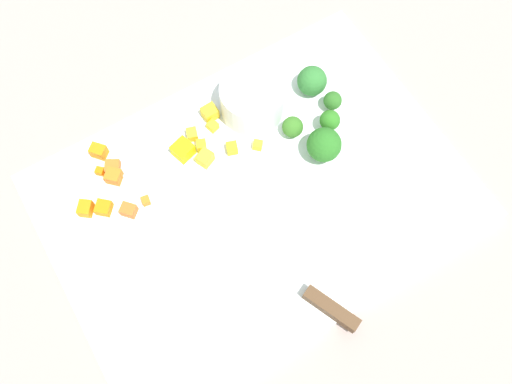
# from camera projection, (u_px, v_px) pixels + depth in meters

# --- Properties ---
(ground_plane) EXTENTS (4.00, 4.00, 0.00)m
(ground_plane) POSITION_uv_depth(u_px,v_px,m) (256.00, 198.00, 0.67)
(ground_plane) COLOR #A28D85
(cutting_board) EXTENTS (0.50, 0.36, 0.01)m
(cutting_board) POSITION_uv_depth(u_px,v_px,m) (256.00, 197.00, 0.67)
(cutting_board) COLOR white
(cutting_board) RESTS_ON ground_plane
(prep_bowl) EXTENTS (0.08, 0.08, 0.05)m
(prep_bowl) POSITION_uv_depth(u_px,v_px,m) (252.00, 99.00, 0.68)
(prep_bowl) COLOR white
(prep_bowl) RESTS_ON cutting_board
(chef_knife) EXTENTS (0.16, 0.34, 0.02)m
(chef_knife) POSITION_uv_depth(u_px,v_px,m) (268.00, 268.00, 0.62)
(chef_knife) COLOR silver
(chef_knife) RESTS_ON cutting_board
(carrot_dice_0) EXTENTS (0.02, 0.02, 0.01)m
(carrot_dice_0) POSITION_uv_depth(u_px,v_px,m) (113.00, 167.00, 0.67)
(carrot_dice_0) COLOR orange
(carrot_dice_0) RESTS_ON cutting_board
(carrot_dice_1) EXTENTS (0.03, 0.03, 0.02)m
(carrot_dice_1) POSITION_uv_depth(u_px,v_px,m) (114.00, 176.00, 0.66)
(carrot_dice_1) COLOR orange
(carrot_dice_1) RESTS_ON cutting_board
(carrot_dice_2) EXTENTS (0.01, 0.01, 0.01)m
(carrot_dice_2) POSITION_uv_depth(u_px,v_px,m) (100.00, 171.00, 0.67)
(carrot_dice_2) COLOR orange
(carrot_dice_2) RESTS_ON cutting_board
(carrot_dice_3) EXTENTS (0.03, 0.03, 0.01)m
(carrot_dice_3) POSITION_uv_depth(u_px,v_px,m) (104.00, 208.00, 0.65)
(carrot_dice_3) COLOR orange
(carrot_dice_3) RESTS_ON cutting_board
(carrot_dice_4) EXTENTS (0.02, 0.02, 0.01)m
(carrot_dice_4) POSITION_uv_depth(u_px,v_px,m) (129.00, 210.00, 0.65)
(carrot_dice_4) COLOR orange
(carrot_dice_4) RESTS_ON cutting_board
(carrot_dice_5) EXTENTS (0.01, 0.01, 0.01)m
(carrot_dice_5) POSITION_uv_depth(u_px,v_px,m) (146.00, 201.00, 0.65)
(carrot_dice_5) COLOR orange
(carrot_dice_5) RESTS_ON cutting_board
(carrot_dice_6) EXTENTS (0.02, 0.02, 0.02)m
(carrot_dice_6) POSITION_uv_depth(u_px,v_px,m) (85.00, 208.00, 0.65)
(carrot_dice_6) COLOR orange
(carrot_dice_6) RESTS_ON cutting_board
(carrot_dice_7) EXTENTS (0.02, 0.02, 0.02)m
(carrot_dice_7) POSITION_uv_depth(u_px,v_px,m) (99.00, 151.00, 0.67)
(carrot_dice_7) COLOR orange
(carrot_dice_7) RESTS_ON cutting_board
(pepper_dice_0) EXTENTS (0.02, 0.02, 0.01)m
(pepper_dice_0) POSITION_uv_depth(u_px,v_px,m) (232.00, 148.00, 0.68)
(pepper_dice_0) COLOR yellow
(pepper_dice_0) RESTS_ON cutting_board
(pepper_dice_1) EXTENTS (0.02, 0.01, 0.01)m
(pepper_dice_1) POSITION_uv_depth(u_px,v_px,m) (213.00, 126.00, 0.69)
(pepper_dice_1) COLOR yellow
(pepper_dice_1) RESTS_ON cutting_board
(pepper_dice_2) EXTENTS (0.02, 0.02, 0.01)m
(pepper_dice_2) POSITION_uv_depth(u_px,v_px,m) (192.00, 134.00, 0.69)
(pepper_dice_2) COLOR yellow
(pepper_dice_2) RESTS_ON cutting_board
(pepper_dice_3) EXTENTS (0.02, 0.02, 0.02)m
(pepper_dice_3) POSITION_uv_depth(u_px,v_px,m) (205.00, 158.00, 0.67)
(pepper_dice_3) COLOR yellow
(pepper_dice_3) RESTS_ON cutting_board
(pepper_dice_4) EXTENTS (0.02, 0.02, 0.02)m
(pepper_dice_4) POSITION_uv_depth(u_px,v_px,m) (210.00, 113.00, 0.69)
(pepper_dice_4) COLOR yellow
(pepper_dice_4) RESTS_ON cutting_board
(pepper_dice_5) EXTENTS (0.03, 0.03, 0.02)m
(pepper_dice_5) POSITION_uv_depth(u_px,v_px,m) (183.00, 150.00, 0.67)
(pepper_dice_5) COLOR yellow
(pepper_dice_5) RESTS_ON cutting_board
(pepper_dice_6) EXTENTS (0.02, 0.02, 0.01)m
(pepper_dice_6) POSITION_uv_depth(u_px,v_px,m) (258.00, 145.00, 0.68)
(pepper_dice_6) COLOR yellow
(pepper_dice_6) RESTS_ON cutting_board
(pepper_dice_7) EXTENTS (0.02, 0.02, 0.01)m
(pepper_dice_7) POSITION_uv_depth(u_px,v_px,m) (201.00, 146.00, 0.68)
(pepper_dice_7) COLOR yellow
(pepper_dice_7) RESTS_ON cutting_board
(broccoli_floret_0) EXTENTS (0.04, 0.04, 0.04)m
(broccoli_floret_0) POSITION_uv_depth(u_px,v_px,m) (312.00, 81.00, 0.70)
(broccoli_floret_0) COLOR #7FBB55
(broccoli_floret_0) RESTS_ON cutting_board
(broccoli_floret_1) EXTENTS (0.03, 0.03, 0.04)m
(broccoli_floret_1) POSITION_uv_depth(u_px,v_px,m) (330.00, 121.00, 0.68)
(broccoli_floret_1) COLOR #92B75E
(broccoli_floret_1) RESTS_ON cutting_board
(broccoli_floret_2) EXTENTS (0.03, 0.03, 0.03)m
(broccoli_floret_2) POSITION_uv_depth(u_px,v_px,m) (293.00, 127.00, 0.68)
(broccoli_floret_2) COLOR #93B867
(broccoli_floret_2) RESTS_ON cutting_board
(broccoli_floret_3) EXTENTS (0.02, 0.02, 0.03)m
(broccoli_floret_3) POSITION_uv_depth(u_px,v_px,m) (333.00, 101.00, 0.69)
(broccoli_floret_3) COLOR #91AC6A
(broccoli_floret_3) RESTS_ON cutting_board
(broccoli_floret_4) EXTENTS (0.04, 0.04, 0.05)m
(broccoli_floret_4) POSITION_uv_depth(u_px,v_px,m) (324.00, 145.00, 0.66)
(broccoli_floret_4) COLOR #8BAD65
(broccoli_floret_4) RESTS_ON cutting_board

